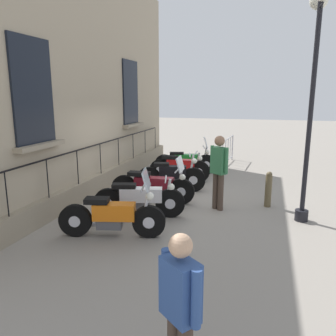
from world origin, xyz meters
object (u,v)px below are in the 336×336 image
at_px(motorcycle_maroon, 153,186).
at_px(lamppost, 315,59).
at_px(pedestrian_walking, 219,168).
at_px(crowd_barrier, 227,151).
at_px(pedestrian_standing, 180,307).
at_px(motorcycle_white, 139,199).
at_px(motorcycle_black, 171,177).
at_px(motorcycle_orange, 113,216).
at_px(motorcycle_green, 186,162).
at_px(motorcycle_red, 180,168).
at_px(bollard, 268,189).

xyz_separation_m(motorcycle_maroon, lamppost, (3.55, -0.32, 2.97)).
xyz_separation_m(motorcycle_maroon, pedestrian_walking, (1.68, -0.10, 0.59)).
distance_m(crowd_barrier, pedestrian_standing, 10.44).
bearing_deg(motorcycle_maroon, motorcycle_white, -86.86).
xyz_separation_m(motorcycle_black, lamppost, (3.37, -1.39, 2.97)).
relative_size(motorcycle_black, lamppost, 0.41).
relative_size(motorcycle_orange, pedestrian_standing, 1.30).
bearing_deg(motorcycle_orange, motorcycle_green, 89.07).
bearing_deg(motorcycle_green, motorcycle_red, -87.77).
bearing_deg(motorcycle_green, bollard, -45.73).
relative_size(motorcycle_maroon, pedestrian_walking, 1.23).
bearing_deg(motorcycle_orange, motorcycle_red, 88.35).
bearing_deg(motorcycle_white, pedestrian_walking, 32.13).
xyz_separation_m(motorcycle_black, crowd_barrier, (1.06, 4.05, 0.14)).
xyz_separation_m(motorcycle_red, motorcycle_green, (-0.04, 1.03, 0.00)).
distance_m(motorcycle_black, lamppost, 4.70).
bearing_deg(motorcycle_black, pedestrian_standing, -73.24).
distance_m(motorcycle_maroon, motorcycle_red, 2.26).
relative_size(motorcycle_orange, pedestrian_walking, 1.15).
xyz_separation_m(motorcycle_maroon, motorcycle_green, (0.07, 3.28, 0.00)).
xyz_separation_m(motorcycle_maroon, motorcycle_black, (0.18, 1.07, 0.00)).
distance_m(motorcycle_maroon, motorcycle_black, 1.08).
xyz_separation_m(motorcycle_white, pedestrian_standing, (2.03, -4.17, 0.47)).
bearing_deg(bollard, motorcycle_white, -150.53).
xyz_separation_m(motorcycle_red, pedestrian_standing, (1.98, -7.54, 0.45)).
bearing_deg(pedestrian_walking, bollard, 25.50).
relative_size(motorcycle_white, pedestrian_standing, 1.28).
xyz_separation_m(motorcycle_black, motorcycle_red, (-0.07, 1.19, -0.00)).
distance_m(motorcycle_orange, motorcycle_red, 4.53).
distance_m(motorcycle_white, motorcycle_red, 3.37).
height_order(motorcycle_white, bollard, motorcycle_white).
bearing_deg(pedestrian_standing, motorcycle_orange, 125.07).
bearing_deg(motorcycle_maroon, pedestrian_standing, -68.39).
xyz_separation_m(motorcycle_white, crowd_barrier, (1.18, 6.23, 0.15)).
xyz_separation_m(motorcycle_orange, motorcycle_green, (0.09, 5.56, 0.00)).
height_order(motorcycle_maroon, pedestrian_standing, pedestrian_standing).
xyz_separation_m(motorcycle_white, bollard, (2.77, 1.57, 0.03)).
distance_m(motorcycle_black, pedestrian_standing, 6.65).
distance_m(motorcycle_orange, motorcycle_black, 3.35).
bearing_deg(crowd_barrier, motorcycle_black, -104.73).
height_order(motorcycle_orange, bollard, motorcycle_orange).
xyz_separation_m(motorcycle_black, motorcycle_green, (-0.11, 2.22, 0.00)).
xyz_separation_m(lamppost, pedestrian_walking, (-1.87, 0.22, -2.38)).
bearing_deg(pedestrian_standing, lamppost, 73.60).
distance_m(bollard, pedestrian_standing, 5.80).
bearing_deg(motorcycle_orange, motorcycle_white, 86.04).
bearing_deg(crowd_barrier, motorcycle_white, -100.75).
height_order(motorcycle_black, pedestrian_standing, pedestrian_standing).
xyz_separation_m(motorcycle_maroon, bollard, (2.83, 0.45, 0.02)).
relative_size(crowd_barrier, pedestrian_walking, 1.41).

